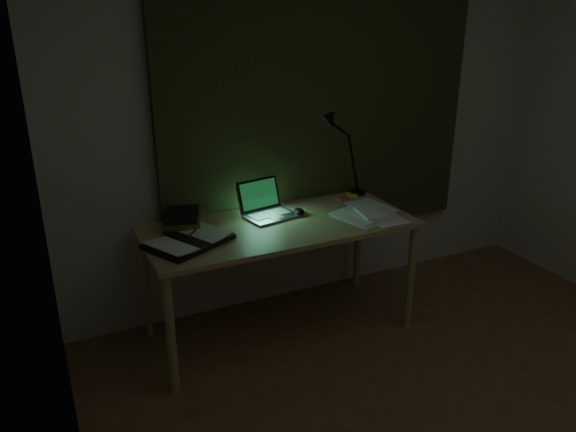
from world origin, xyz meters
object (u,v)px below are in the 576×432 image
laptop (271,200)px  open_textbook (189,241)px  desk (280,279)px  desk_lamp (359,152)px  book_stack (183,219)px  loose_papers (363,214)px

laptop → open_textbook: (-0.57, -0.18, -0.09)m
desk → open_textbook: open_textbook is taller
open_textbook → desk: bearing=-21.8°
desk → open_textbook: (-0.56, -0.05, 0.38)m
laptop → open_textbook: bearing=-173.6°
laptop → open_textbook: size_ratio=0.79×
open_textbook → desk_lamp: bearing=-12.5°
laptop → book_stack: size_ratio=1.35×
open_textbook → loose_papers: size_ratio=1.18×
desk_lamp → desk: bearing=-154.1°
desk → desk_lamp: bearing=21.3°
laptop → desk_lamp: size_ratio=0.58×
book_stack → laptop: bearing=-8.4°
book_stack → desk_lamp: (1.24, 0.07, 0.24)m
loose_papers → desk_lamp: (0.19, 0.37, 0.28)m
open_textbook → loose_papers: open_textbook is taller
book_stack → desk_lamp: 1.26m
desk → book_stack: size_ratio=6.39×
desk → book_stack: (-0.52, 0.20, 0.41)m
desk_lamp → laptop: bearing=-163.3°
open_textbook → book_stack: (0.04, 0.25, 0.03)m
laptop → book_stack: laptop is taller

